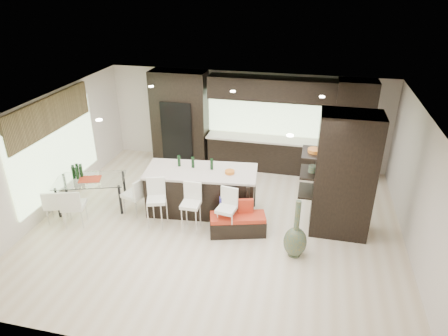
% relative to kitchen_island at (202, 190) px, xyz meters
% --- Properties ---
extents(ground, '(8.00, 8.00, 0.00)m').
position_rel_kitchen_island_xyz_m(ground, '(0.53, -0.54, -0.53)').
color(ground, beige).
rests_on(ground, ground).
extents(back_wall, '(8.00, 0.02, 2.70)m').
position_rel_kitchen_island_xyz_m(back_wall, '(0.53, 2.96, 0.82)').
color(back_wall, silver).
rests_on(back_wall, ground).
extents(left_wall, '(0.02, 7.00, 2.70)m').
position_rel_kitchen_island_xyz_m(left_wall, '(-3.47, -0.54, 0.82)').
color(left_wall, silver).
rests_on(left_wall, ground).
extents(right_wall, '(0.02, 7.00, 2.70)m').
position_rel_kitchen_island_xyz_m(right_wall, '(4.53, -0.54, 0.82)').
color(right_wall, silver).
rests_on(right_wall, ground).
extents(ceiling, '(8.00, 7.00, 0.02)m').
position_rel_kitchen_island_xyz_m(ceiling, '(0.53, -0.54, 2.17)').
color(ceiling, white).
rests_on(ceiling, ground).
extents(window_left, '(0.04, 3.20, 1.90)m').
position_rel_kitchen_island_xyz_m(window_left, '(-3.43, -0.34, 0.82)').
color(window_left, '#B2D199').
rests_on(window_left, left_wall).
extents(window_back, '(3.40, 0.04, 1.20)m').
position_rel_kitchen_island_xyz_m(window_back, '(1.13, 2.92, 1.02)').
color(window_back, '#B2D199').
rests_on(window_back, back_wall).
extents(stone_accent, '(0.08, 3.00, 0.80)m').
position_rel_kitchen_island_xyz_m(stone_accent, '(-3.40, -0.34, 1.72)').
color(stone_accent, brown).
rests_on(stone_accent, left_wall).
extents(ceiling_spots, '(4.00, 3.00, 0.02)m').
position_rel_kitchen_island_xyz_m(ceiling_spots, '(0.53, -0.29, 2.15)').
color(ceiling_spots, white).
rests_on(ceiling_spots, ceiling).
extents(back_cabinetry, '(6.80, 0.68, 2.70)m').
position_rel_kitchen_island_xyz_m(back_cabinetry, '(1.03, 2.63, 0.82)').
color(back_cabinetry, black).
rests_on(back_cabinetry, ground).
extents(refrigerator, '(0.90, 0.68, 1.90)m').
position_rel_kitchen_island_xyz_m(refrigerator, '(-1.37, 2.58, 0.42)').
color(refrigerator, black).
rests_on(refrigerator, ground).
extents(partition_column, '(1.20, 0.80, 2.70)m').
position_rel_kitchen_island_xyz_m(partition_column, '(3.13, -0.14, 0.82)').
color(partition_column, black).
rests_on(partition_column, ground).
extents(kitchen_island, '(2.66, 1.37, 1.06)m').
position_rel_kitchen_island_xyz_m(kitchen_island, '(0.00, 0.00, 0.00)').
color(kitchen_island, black).
rests_on(kitchen_island, ground).
extents(stool_left, '(0.51, 0.51, 0.91)m').
position_rel_kitchen_island_xyz_m(stool_left, '(-0.78, -0.85, -0.08)').
color(stool_left, white).
rests_on(stool_left, ground).
extents(stool_mid, '(0.40, 0.40, 0.89)m').
position_rel_kitchen_island_xyz_m(stool_mid, '(0.00, -0.85, -0.08)').
color(stool_mid, white).
rests_on(stool_mid, ground).
extents(stool_right, '(0.44, 0.44, 0.87)m').
position_rel_kitchen_island_xyz_m(stool_right, '(0.78, -0.84, -0.10)').
color(stool_right, white).
rests_on(stool_right, ground).
extents(bench, '(1.28, 0.77, 0.46)m').
position_rel_kitchen_island_xyz_m(bench, '(1.02, -0.75, -0.30)').
color(bench, black).
rests_on(bench, ground).
extents(floor_vase, '(0.60, 0.60, 1.25)m').
position_rel_kitchen_island_xyz_m(floor_vase, '(2.27, -1.22, 0.10)').
color(floor_vase, '#44533A').
rests_on(floor_vase, ground).
extents(dining_table, '(1.77, 1.34, 0.76)m').
position_rel_kitchen_island_xyz_m(dining_table, '(-2.59, -0.47, -0.15)').
color(dining_table, white).
rests_on(dining_table, ground).
extents(chair_near, '(0.59, 0.59, 0.87)m').
position_rel_kitchen_island_xyz_m(chair_near, '(-2.59, -1.22, -0.10)').
color(chair_near, white).
rests_on(chair_near, ground).
extents(chair_far, '(0.53, 0.53, 0.77)m').
position_rel_kitchen_island_xyz_m(chair_far, '(-3.08, -1.20, -0.15)').
color(chair_far, white).
rests_on(chair_far, ground).
extents(chair_end, '(0.59, 0.59, 0.87)m').
position_rel_kitchen_island_xyz_m(chair_end, '(-1.49, -0.47, -0.10)').
color(chair_end, white).
rests_on(chair_end, ground).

